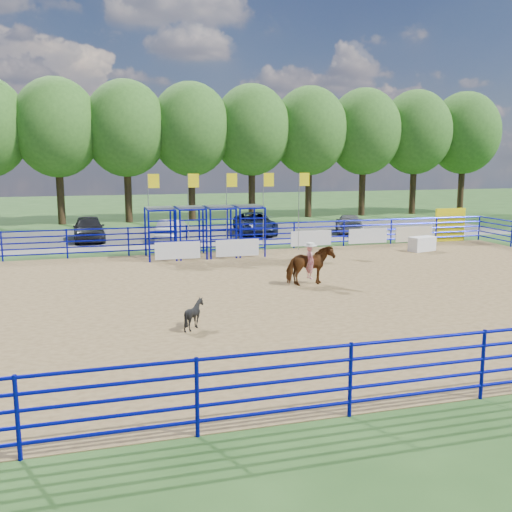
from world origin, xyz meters
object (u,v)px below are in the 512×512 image
(horse_and_rider, at_px, (310,263))
(car_c, at_px, (255,223))
(car_a, at_px, (89,228))
(calf, at_px, (194,314))
(car_d, at_px, (349,224))
(announcer_table, at_px, (422,244))
(car_b, at_px, (172,230))

(horse_and_rider, height_order, car_c, horse_and_rider)
(car_a, distance_m, car_c, 10.55)
(calf, distance_m, car_a, 19.95)
(horse_and_rider, height_order, car_d, horse_and_rider)
(announcer_table, relative_size, car_b, 0.37)
(horse_and_rider, height_order, calf, horse_and_rider)
(calf, relative_size, car_a, 0.20)
(car_b, bearing_deg, horse_and_rider, 122.52)
(car_b, distance_m, car_d, 11.85)
(car_c, distance_m, car_d, 6.33)
(announcer_table, distance_m, car_d, 8.02)
(horse_and_rider, distance_m, car_c, 15.53)
(car_a, bearing_deg, horse_and_rider, -62.88)
(car_c, bearing_deg, horse_and_rider, -92.58)
(horse_and_rider, bearing_deg, car_a, 119.07)
(announcer_table, height_order, horse_and_rider, horse_and_rider)
(calf, bearing_deg, car_a, 1.71)
(announcer_table, relative_size, car_d, 0.34)
(horse_and_rider, relative_size, car_a, 0.53)
(car_b, bearing_deg, announcer_table, 165.81)
(horse_and_rider, distance_m, car_b, 14.54)
(car_c, xyz_separation_m, car_d, (6.21, -1.23, -0.08))
(car_b, relative_size, car_c, 0.77)
(car_a, bearing_deg, announcer_table, -29.49)
(calf, distance_m, car_c, 21.29)
(announcer_table, relative_size, car_c, 0.29)
(announcer_table, height_order, car_c, car_c)
(announcer_table, distance_m, car_c, 11.44)
(announcer_table, xyz_separation_m, car_a, (-17.31, 9.03, 0.36))
(horse_and_rider, relative_size, calf, 2.70)
(calf, height_order, car_d, car_d)
(car_d, bearing_deg, horse_and_rider, 81.46)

